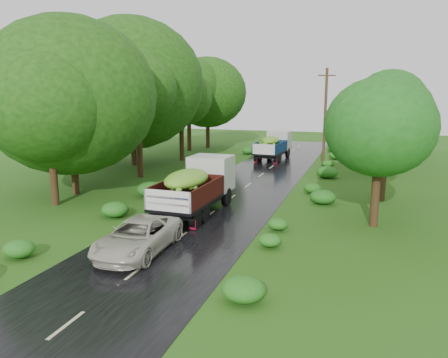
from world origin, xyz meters
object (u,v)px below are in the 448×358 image
at_px(car, 138,236).
at_px(utility_pole, 325,116).
at_px(truck_near, 198,184).
at_px(truck_far, 274,144).

distance_m(car, utility_pole, 25.09).
distance_m(truck_near, truck_far, 20.27).
xyz_separation_m(car, utility_pole, (5.12, 24.28, 3.70)).
distance_m(truck_near, utility_pole, 18.63).
bearing_deg(truck_far, utility_pole, -22.70).
xyz_separation_m(truck_far, utility_pole, (5.00, -2.55, 2.91)).
bearing_deg(car, utility_pole, 76.30).
height_order(truck_near, utility_pole, utility_pole).
distance_m(truck_far, utility_pole, 6.32).
bearing_deg(truck_far, car, -85.91).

